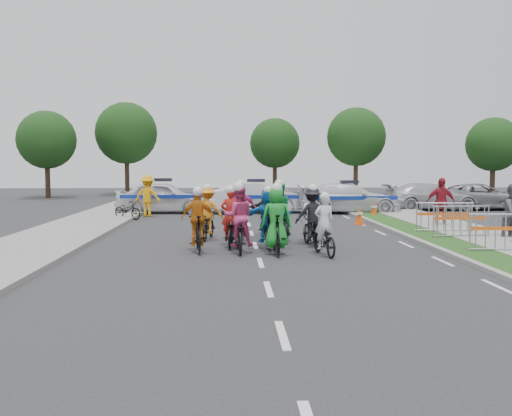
{
  "coord_description": "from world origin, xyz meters",
  "views": [
    {
      "loc": [
        -0.74,
        -13.99,
        2.46
      ],
      "look_at": [
        0.05,
        3.51,
        1.1
      ],
      "focal_mm": 40.0,
      "sensor_mm": 36.0,
      "label": 1
    }
  ],
  "objects_px": {
    "barrier_2": "(444,218)",
    "parked_bike": "(128,210)",
    "rider_8": "(279,218)",
    "civilian_sedan": "(432,197)",
    "civilian_suv": "(481,197)",
    "tree_1": "(356,137)",
    "rider_5": "(268,222)",
    "spectator_2": "(441,203)",
    "barrier_1": "(461,223)",
    "marshal_hiviz": "(148,196)",
    "tree_3": "(126,133)",
    "rider_0": "(324,234)",
    "rider_7": "(312,221)",
    "rider_4": "(312,222)",
    "rider_11": "(267,214)",
    "rider_10": "(208,218)",
    "rider_6": "(230,226)",
    "tree_0": "(47,140)",
    "rider_9": "(241,217)",
    "tree_2": "(493,145)",
    "cone_1": "(374,209)",
    "tree_4": "(275,143)",
    "police_car_2": "(349,198)",
    "rider_1": "(276,227)",
    "cone_0": "(359,216)",
    "barrier_0": "(505,234)",
    "rider_3": "(198,227)",
    "police_car_0": "(163,197)",
    "police_car_1": "(256,197)",
    "rider_2": "(239,227)"
  },
  "relations": [
    {
      "from": "rider_7",
      "to": "rider_4",
      "type": "bearing_deg",
      "value": 78.39
    },
    {
      "from": "barrier_1",
      "to": "marshal_hiviz",
      "type": "bearing_deg",
      "value": 141.89
    },
    {
      "from": "civilian_suv",
      "to": "tree_3",
      "type": "xyz_separation_m",
      "value": [
        -21.76,
        15.94,
        4.19
      ]
    },
    {
      "from": "civilian_sedan",
      "to": "cone_1",
      "type": "relative_size",
      "value": 7.14
    },
    {
      "from": "rider_8",
      "to": "tree_0",
      "type": "relative_size",
      "value": 0.32
    },
    {
      "from": "rider_2",
      "to": "civilian_suv",
      "type": "relative_size",
      "value": 0.39
    },
    {
      "from": "rider_0",
      "to": "parked_bike",
      "type": "xyz_separation_m",
      "value": [
        -7.07,
        10.37,
        -0.15
      ]
    },
    {
      "from": "rider_11",
      "to": "police_car_1",
      "type": "xyz_separation_m",
      "value": [
        0.03,
        9.12,
        0.05
      ]
    },
    {
      "from": "police_car_1",
      "to": "tree_0",
      "type": "xyz_separation_m",
      "value": [
        -14.54,
        13.4,
        3.41
      ]
    },
    {
      "from": "cone_0",
      "to": "tree_3",
      "type": "distance_m",
      "value": 27.2
    },
    {
      "from": "cone_1",
      "to": "tree_4",
      "type": "distance_m",
      "value": 22.25
    },
    {
      "from": "rider_0",
      "to": "parked_bike",
      "type": "distance_m",
      "value": 12.55
    },
    {
      "from": "police_car_2",
      "to": "cone_0",
      "type": "xyz_separation_m",
      "value": [
        -0.7,
        -5.39,
        -0.4
      ]
    },
    {
      "from": "spectator_2",
      "to": "tree_4",
      "type": "height_order",
      "value": "tree_4"
    },
    {
      "from": "police_car_0",
      "to": "tree_3",
      "type": "bearing_deg",
      "value": 17.67
    },
    {
      "from": "rider_6",
      "to": "tree_3",
      "type": "relative_size",
      "value": 0.25
    },
    {
      "from": "rider_0",
      "to": "rider_4",
      "type": "height_order",
      "value": "rider_4"
    },
    {
      "from": "rider_7",
      "to": "marshal_hiviz",
      "type": "distance_m",
      "value": 11.21
    },
    {
      "from": "barrier_2",
      "to": "rider_2",
      "type": "bearing_deg",
      "value": -152.74
    },
    {
      "from": "rider_0",
      "to": "rider_7",
      "type": "bearing_deg",
      "value": -100.85
    },
    {
      "from": "rider_1",
      "to": "rider_10",
      "type": "height_order",
      "value": "rider_1"
    },
    {
      "from": "parked_bike",
      "to": "police_car_0",
      "type": "bearing_deg",
      "value": 17.47
    },
    {
      "from": "rider_8",
      "to": "rider_1",
      "type": "bearing_deg",
      "value": 72.72
    },
    {
      "from": "rider_8",
      "to": "civilian_sedan",
      "type": "bearing_deg",
      "value": -138.85
    },
    {
      "from": "rider_5",
      "to": "barrier_0",
      "type": "height_order",
      "value": "rider_5"
    },
    {
      "from": "tree_2",
      "to": "tree_0",
      "type": "bearing_deg",
      "value": 176.42
    },
    {
      "from": "rider_1",
      "to": "civilian_suv",
      "type": "relative_size",
      "value": 0.39
    },
    {
      "from": "rider_4",
      "to": "barrier_0",
      "type": "distance_m",
      "value": 5.33
    },
    {
      "from": "rider_5",
      "to": "tree_4",
      "type": "height_order",
      "value": "tree_4"
    },
    {
      "from": "rider_2",
      "to": "police_car_2",
      "type": "bearing_deg",
      "value": -116.76
    },
    {
      "from": "tree_0",
      "to": "tree_4",
      "type": "distance_m",
      "value": 18.03
    },
    {
      "from": "rider_4",
      "to": "barrier_1",
      "type": "bearing_deg",
      "value": -176.08
    },
    {
      "from": "rider_3",
      "to": "barrier_0",
      "type": "xyz_separation_m",
      "value": [
        8.34,
        -0.82,
        -0.15
      ]
    },
    {
      "from": "rider_6",
      "to": "police_car_2",
      "type": "bearing_deg",
      "value": -114.54
    },
    {
      "from": "barrier_2",
      "to": "tree_0",
      "type": "distance_m",
      "value": 30.83
    },
    {
      "from": "civilian_suv",
      "to": "rider_0",
      "type": "bearing_deg",
      "value": 150.16
    },
    {
      "from": "rider_9",
      "to": "tree_2",
      "type": "distance_m",
      "value": 28.65
    },
    {
      "from": "rider_11",
      "to": "rider_10",
      "type": "bearing_deg",
      "value": 19.48
    },
    {
      "from": "barrier_1",
      "to": "rider_5",
      "type": "bearing_deg",
      "value": -167.04
    },
    {
      "from": "rider_8",
      "to": "civilian_suv",
      "type": "bearing_deg",
      "value": -145.89
    },
    {
      "from": "rider_8",
      "to": "police_car_1",
      "type": "bearing_deg",
      "value": -99.63
    },
    {
      "from": "rider_3",
      "to": "tree_0",
      "type": "height_order",
      "value": "tree_0"
    },
    {
      "from": "civilian_suv",
      "to": "tree_1",
      "type": "height_order",
      "value": "tree_1"
    },
    {
      "from": "cone_0",
      "to": "parked_bike",
      "type": "relative_size",
      "value": 0.44
    },
    {
      "from": "rider_5",
      "to": "spectator_2",
      "type": "relative_size",
      "value": 0.95
    },
    {
      "from": "rider_8",
      "to": "barrier_2",
      "type": "distance_m",
      "value": 6.07
    },
    {
      "from": "rider_0",
      "to": "rider_1",
      "type": "distance_m",
      "value": 1.29
    },
    {
      "from": "police_car_0",
      "to": "cone_0",
      "type": "xyz_separation_m",
      "value": [
        8.6,
        -5.93,
        -0.45
      ]
    },
    {
      "from": "barrier_2",
      "to": "parked_bike",
      "type": "xyz_separation_m",
      "value": [
        -12.01,
        6.02,
        -0.14
      ]
    },
    {
      "from": "spectator_2",
      "to": "tree_3",
      "type": "distance_m",
      "value": 29.64
    }
  ]
}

